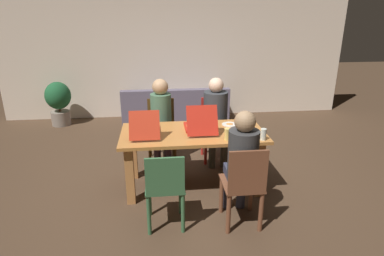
% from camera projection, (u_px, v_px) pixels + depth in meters
% --- Properties ---
extents(ground_plane, '(20.00, 20.00, 0.00)m').
position_uv_depth(ground_plane, '(193.00, 185.00, 4.28)').
color(ground_plane, '#4A3524').
extents(back_wall, '(7.17, 0.12, 2.86)m').
position_uv_depth(back_wall, '(176.00, 48.00, 6.75)').
color(back_wall, '#F0DDC5').
rests_on(back_wall, ground).
extents(dining_table, '(1.77, 0.86, 0.75)m').
position_uv_depth(dining_table, '(193.00, 142.00, 4.07)').
color(dining_table, '#BD7737').
rests_on(dining_table, ground).
extents(chair_0, '(0.42, 0.45, 0.93)m').
position_uv_depth(chair_0, '(161.00, 127.00, 4.90)').
color(chair_0, '#553816').
rests_on(chair_0, ground).
extents(person_0, '(0.30, 0.47, 1.27)m').
position_uv_depth(person_0, '(161.00, 115.00, 4.68)').
color(person_0, '#423041').
rests_on(person_0, ground).
extents(chair_1, '(0.40, 0.44, 0.93)m').
position_uv_depth(chair_1, '(244.00, 186.00, 3.32)').
color(chair_1, brown).
rests_on(chair_1, ground).
extents(person_1, '(0.31, 0.47, 1.25)m').
position_uv_depth(person_1, '(242.00, 158.00, 3.36)').
color(person_1, '#333448').
rests_on(person_1, ground).
extents(chair_2, '(0.39, 0.41, 0.93)m').
position_uv_depth(chair_2, '(214.00, 127.00, 4.97)').
color(chair_2, '#AF241E').
rests_on(chair_2, ground).
extents(person_2, '(0.35, 0.51, 1.27)m').
position_uv_depth(person_2, '(216.00, 114.00, 4.76)').
color(person_2, '#43423B').
rests_on(person_2, ground).
extents(chair_3, '(0.40, 0.39, 0.86)m').
position_uv_depth(chair_3, '(165.00, 188.00, 3.29)').
color(chair_3, '#37653E').
rests_on(chair_3, ground).
extents(pizza_box_0, '(0.35, 0.54, 0.33)m').
position_uv_depth(pizza_box_0, '(145.00, 129.00, 3.97)').
color(pizza_box_0, '#B32C16').
rests_on(pizza_box_0, dining_table).
extents(pizza_box_1, '(0.37, 0.55, 0.35)m').
position_uv_depth(pizza_box_1, '(200.00, 125.00, 4.10)').
color(pizza_box_1, red).
rests_on(pizza_box_1, dining_table).
extents(plate_0, '(0.20, 0.20, 0.03)m').
position_uv_depth(plate_0, '(230.00, 124.00, 4.27)').
color(plate_0, white).
rests_on(plate_0, dining_table).
extents(plate_1, '(0.25, 0.25, 0.03)m').
position_uv_depth(plate_1, '(243.00, 132.00, 4.00)').
color(plate_1, white).
rests_on(plate_1, dining_table).
extents(drinking_glass_0, '(0.08, 0.08, 0.14)m').
position_uv_depth(drinking_glass_0, '(240.00, 133.00, 3.80)').
color(drinking_glass_0, '#E6CB62').
rests_on(drinking_glass_0, dining_table).
extents(drinking_glass_1, '(0.07, 0.07, 0.14)m').
position_uv_depth(drinking_glass_1, '(227.00, 134.00, 3.76)').
color(drinking_glass_1, '#E0C364').
rests_on(drinking_glass_1, dining_table).
extents(drinking_glass_2, '(0.07, 0.07, 0.14)m').
position_uv_depth(drinking_glass_2, '(263.00, 134.00, 3.75)').
color(drinking_glass_2, silver).
rests_on(drinking_glass_2, dining_table).
extents(couch, '(2.07, 0.77, 0.76)m').
position_uv_depth(couch, '(175.00, 110.00, 6.57)').
color(couch, slate).
rests_on(couch, ground).
extents(potted_plant, '(0.49, 0.49, 0.87)m').
position_uv_depth(potted_plant, '(59.00, 101.00, 6.40)').
color(potted_plant, gray).
rests_on(potted_plant, ground).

